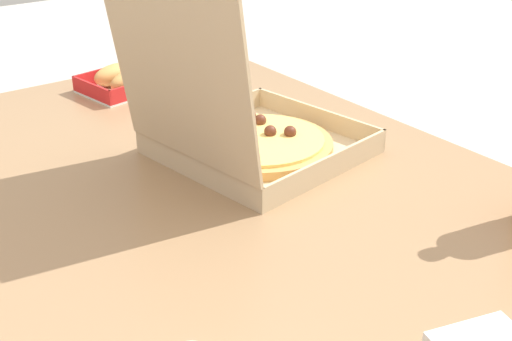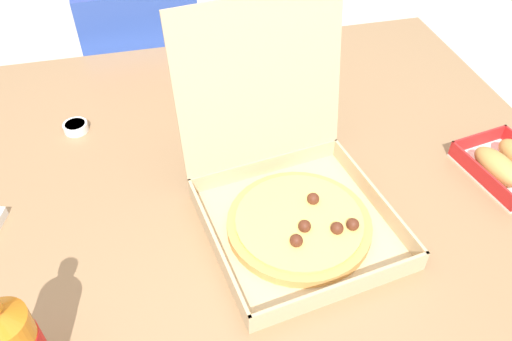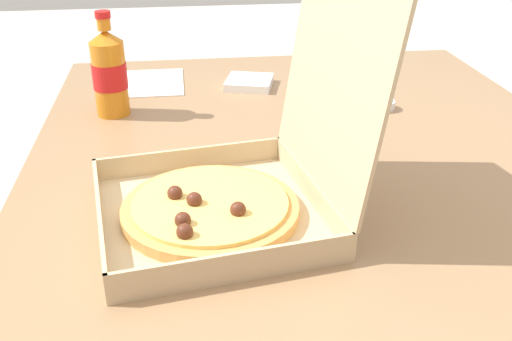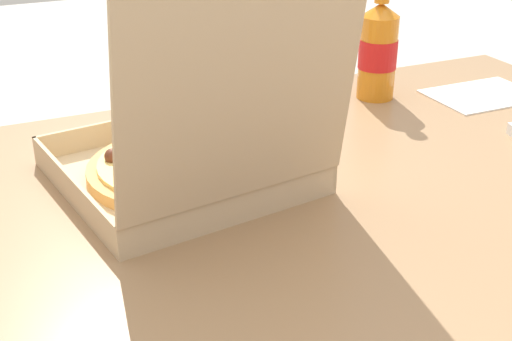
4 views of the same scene
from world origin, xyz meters
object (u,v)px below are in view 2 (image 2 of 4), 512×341
Objects in this scene: pizza_box_open at (292,197)px; bread_side_box at (509,164)px; dipping_sauce_cup at (76,127)px; chair at (146,76)px; diner_person at (135,14)px.

pizza_box_open reaches higher than bread_side_box.
bread_side_box is at bearing 1.42° from pizza_box_open.
pizza_box_open is at bearing -42.36° from dipping_sauce_cup.
chair is at bearing 73.54° from dipping_sauce_cup.
diner_person reaches higher than dipping_sauce_cup.
dipping_sauce_cup is (-0.17, -0.58, 0.25)m from chair.
pizza_box_open is at bearing -75.90° from chair.
pizza_box_open is at bearing -76.50° from diner_person.
dipping_sauce_cup is at bearing -104.77° from diner_person.
bread_side_box is at bearing -22.22° from dipping_sauce_cup.
diner_person is 2.68× the size of pizza_box_open.
chair is 1.03m from pizza_box_open.
chair is 3.91× the size of bread_side_box.
pizza_box_open is 0.56m from dipping_sauce_cup.
bread_side_box is (0.72, -0.94, 0.26)m from chair.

